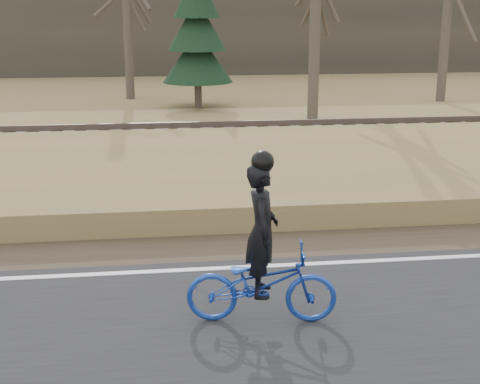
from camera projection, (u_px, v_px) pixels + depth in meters
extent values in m
cube|color=olive|center=(468.00, 177.00, 13.98)|extent=(120.00, 5.00, 0.44)
cube|color=slate|center=(403.00, 141.00, 17.61)|extent=(120.00, 3.00, 0.45)
cube|color=black|center=(403.00, 130.00, 17.53)|extent=(120.00, 2.40, 0.14)
cube|color=brown|center=(414.00, 130.00, 16.80)|extent=(120.00, 0.07, 0.15)
cube|color=brown|center=(394.00, 120.00, 18.18)|extent=(120.00, 0.07, 0.15)
cube|color=#383328|center=(266.00, 18.00, 37.88)|extent=(120.00, 4.00, 6.00)
imported|color=#153596|center=(261.00, 284.00, 7.83)|extent=(1.83, 0.87, 0.93)
imported|color=black|center=(262.00, 230.00, 7.65)|extent=(0.45, 0.62, 1.57)
sphere|color=black|center=(263.00, 162.00, 7.43)|extent=(0.26, 0.26, 0.26)
cylinder|color=#4E4539|center=(315.00, 13.00, 21.62)|extent=(0.36, 0.36, 6.90)
cylinder|color=#4E4539|center=(198.00, 91.00, 24.84)|extent=(0.28, 0.28, 1.26)
cone|color=black|center=(198.00, 57.00, 24.51)|extent=(2.60, 2.60, 1.83)
cone|color=black|center=(197.00, 25.00, 24.20)|extent=(2.15, 2.15, 1.83)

